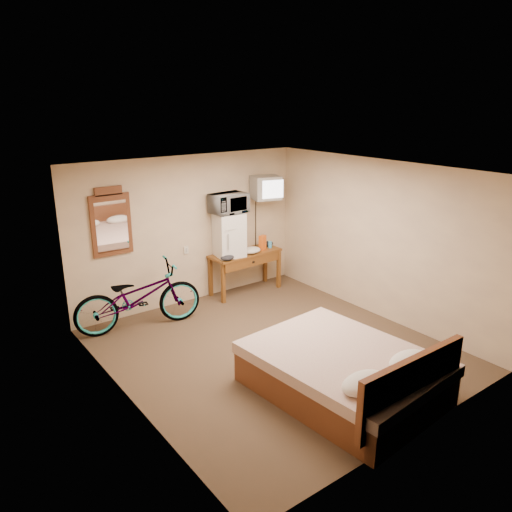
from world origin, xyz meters
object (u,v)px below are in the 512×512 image
object	(u,v)px
bicycle	(138,297)
bed	(347,373)
desk	(246,259)
mini_fridge	(229,235)
wall_mirror	(111,223)
blue_cup	(270,244)
crt_television	(266,188)
microwave	(229,203)

from	to	relation	value
bicycle	bed	distance (m)	3.38
desk	bicycle	distance (m)	2.18
mini_fridge	wall_mirror	size ratio (longest dim) A/B	0.72
bed	bicycle	bearing A→B (deg)	110.80
desk	blue_cup	distance (m)	0.55
mini_fridge	blue_cup	xyz separation A→B (m)	(0.86, -0.04, -0.32)
blue_cup	mini_fridge	bearing A→B (deg)	177.03
mini_fridge	bed	size ratio (longest dim) A/B	0.33
mini_fridge	crt_television	world-z (taller)	crt_television
desk	mini_fridge	world-z (taller)	mini_fridge
microwave	bicycle	xyz separation A→B (m)	(-1.83, -0.25, -1.17)
mini_fridge	wall_mirror	world-z (taller)	wall_mirror
desk	bed	size ratio (longest dim) A/B	0.59
crt_television	bed	bearing A→B (deg)	-112.57
desk	bed	world-z (taller)	bed
microwave	crt_television	xyz separation A→B (m)	(0.78, -0.01, 0.19)
bicycle	microwave	bearing A→B (deg)	-72.06
wall_mirror	bicycle	world-z (taller)	wall_mirror
bicycle	blue_cup	bearing A→B (deg)	-75.47
blue_cup	crt_television	bearing A→B (deg)	158.46
desk	crt_television	world-z (taller)	crt_television
desk	wall_mirror	world-z (taller)	wall_mirror
microwave	bicycle	world-z (taller)	microwave
mini_fridge	desk	bearing A→B (deg)	-5.62
microwave	wall_mirror	bearing A→B (deg)	170.19
microwave	bed	size ratio (longest dim) A/B	0.26
desk	mini_fridge	distance (m)	0.61
microwave	crt_television	bearing A→B (deg)	-3.84
blue_cup	crt_television	xyz separation A→B (m)	(-0.08, 0.03, 1.05)
mini_fridge	bed	distance (m)	3.56
microwave	mini_fridge	bearing A→B (deg)	-126.58
crt_television	blue_cup	bearing A→B (deg)	-21.54
wall_mirror	crt_television	bearing A→B (deg)	-5.22
desk	bicycle	bearing A→B (deg)	-174.35
mini_fridge	crt_television	distance (m)	1.07
blue_cup	bed	size ratio (longest dim) A/B	0.05
bed	crt_television	bearing A→B (deg)	67.43
bicycle	crt_television	bearing A→B (deg)	-74.64
wall_mirror	bed	bearing A→B (deg)	-69.85
crt_television	bicycle	distance (m)	2.95
blue_cup	crt_television	distance (m)	1.05
desk	wall_mirror	bearing A→B (deg)	173.27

